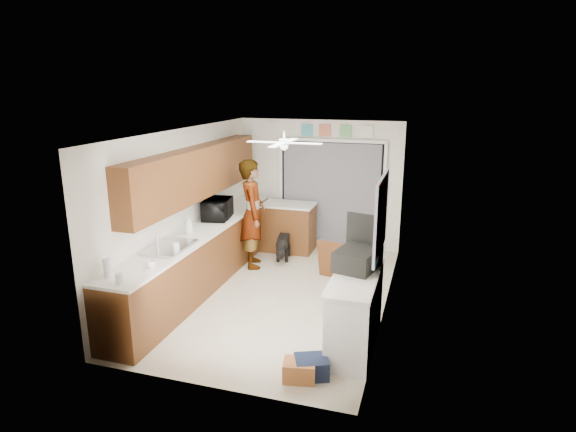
# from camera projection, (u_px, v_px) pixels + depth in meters

# --- Properties ---
(floor) EXTENTS (5.00, 5.00, 0.00)m
(floor) POSITION_uv_depth(u_px,v_px,m) (281.00, 294.00, 7.49)
(floor) COLOR beige
(floor) RESTS_ON ground
(ceiling) EXTENTS (5.00, 5.00, 0.00)m
(ceiling) POSITION_uv_depth(u_px,v_px,m) (280.00, 132.00, 6.83)
(ceiling) COLOR white
(ceiling) RESTS_ON ground
(wall_back) EXTENTS (3.20, 0.00, 3.20)m
(wall_back) POSITION_uv_depth(u_px,v_px,m) (319.00, 184.00, 9.46)
(wall_back) COLOR white
(wall_back) RESTS_ON ground
(wall_front) EXTENTS (3.20, 0.00, 3.20)m
(wall_front) POSITION_uv_depth(u_px,v_px,m) (204.00, 279.00, 4.85)
(wall_front) COLOR white
(wall_front) RESTS_ON ground
(wall_left) EXTENTS (0.00, 5.00, 5.00)m
(wall_left) POSITION_uv_depth(u_px,v_px,m) (184.00, 208.00, 7.61)
(wall_left) COLOR white
(wall_left) RESTS_ON ground
(wall_right) EXTENTS (0.00, 5.00, 5.00)m
(wall_right) POSITION_uv_depth(u_px,v_px,m) (389.00, 225.00, 6.71)
(wall_right) COLOR white
(wall_right) RESTS_ON ground
(left_base_cabinets) EXTENTS (0.60, 4.80, 0.90)m
(left_base_cabinets) POSITION_uv_depth(u_px,v_px,m) (204.00, 258.00, 7.73)
(left_base_cabinets) COLOR brown
(left_base_cabinets) RESTS_ON floor
(left_countertop) EXTENTS (0.62, 4.80, 0.04)m
(left_countertop) POSITION_uv_depth(u_px,v_px,m) (203.00, 230.00, 7.61)
(left_countertop) COLOR white
(left_countertop) RESTS_ON left_base_cabinets
(upper_cabinets) EXTENTS (0.32, 4.00, 0.80)m
(upper_cabinets) POSITION_uv_depth(u_px,v_px,m) (197.00, 173.00, 7.60)
(upper_cabinets) COLOR brown
(upper_cabinets) RESTS_ON wall_left
(sink_basin) EXTENTS (0.50, 0.76, 0.06)m
(sink_basin) POSITION_uv_depth(u_px,v_px,m) (170.00, 248.00, 6.68)
(sink_basin) COLOR silver
(sink_basin) RESTS_ON left_countertop
(faucet) EXTENTS (0.03, 0.03, 0.22)m
(faucet) POSITION_uv_depth(u_px,v_px,m) (157.00, 240.00, 6.70)
(faucet) COLOR silver
(faucet) RESTS_ON left_countertop
(peninsula_base) EXTENTS (1.00, 0.60, 0.90)m
(peninsula_base) POSITION_uv_depth(u_px,v_px,m) (287.00, 228.00, 9.35)
(peninsula_base) COLOR brown
(peninsula_base) RESTS_ON floor
(peninsula_top) EXTENTS (1.04, 0.64, 0.04)m
(peninsula_top) POSITION_uv_depth(u_px,v_px,m) (287.00, 204.00, 9.23)
(peninsula_top) COLOR white
(peninsula_top) RESTS_ON peninsula_base
(back_opening_recess) EXTENTS (2.00, 0.06, 2.10)m
(back_opening_recess) POSITION_uv_depth(u_px,v_px,m) (331.00, 195.00, 9.42)
(back_opening_recess) COLOR black
(back_opening_recess) RESTS_ON wall_back
(curtain_panel) EXTENTS (1.90, 0.03, 2.05)m
(curtain_panel) POSITION_uv_depth(u_px,v_px,m) (331.00, 196.00, 9.38)
(curtain_panel) COLOR gray
(curtain_panel) RESTS_ON wall_back
(door_trim_left) EXTENTS (0.06, 0.04, 2.10)m
(door_trim_left) POSITION_uv_depth(u_px,v_px,m) (281.00, 192.00, 9.68)
(door_trim_left) COLOR white
(door_trim_left) RESTS_ON wall_back
(door_trim_right) EXTENTS (0.06, 0.04, 2.10)m
(door_trim_right) POSITION_uv_depth(u_px,v_px,m) (383.00, 199.00, 9.10)
(door_trim_right) COLOR white
(door_trim_right) RESTS_ON wall_back
(door_trim_head) EXTENTS (2.10, 0.04, 0.06)m
(door_trim_head) POSITION_uv_depth(u_px,v_px,m) (332.00, 141.00, 9.11)
(door_trim_head) COLOR white
(door_trim_head) RESTS_ON wall_back
(header_frame_1) EXTENTS (0.22, 0.02, 0.22)m
(header_frame_1) POSITION_uv_depth(u_px,v_px,m) (307.00, 130.00, 9.23)
(header_frame_1) COLOR #45A7B8
(header_frame_1) RESTS_ON wall_back
(header_frame_2) EXTENTS (0.22, 0.02, 0.22)m
(header_frame_2) POSITION_uv_depth(u_px,v_px,m) (325.00, 131.00, 9.13)
(header_frame_2) COLOR #D36F4F
(header_frame_2) RESTS_ON wall_back
(header_frame_3) EXTENTS (0.22, 0.02, 0.22)m
(header_frame_3) POSITION_uv_depth(u_px,v_px,m) (346.00, 131.00, 9.02)
(header_frame_3) COLOR #66B368
(header_frame_3) RESTS_ON wall_back
(header_frame_4) EXTENTS (0.22, 0.02, 0.22)m
(header_frame_4) POSITION_uv_depth(u_px,v_px,m) (367.00, 132.00, 8.90)
(header_frame_4) COLOR white
(header_frame_4) RESTS_ON wall_back
(route66_sign) EXTENTS (0.22, 0.02, 0.26)m
(route66_sign) POSITION_uv_depth(u_px,v_px,m) (273.00, 129.00, 9.42)
(route66_sign) COLOR silver
(route66_sign) RESTS_ON wall_back
(right_counter_base) EXTENTS (0.50, 1.40, 0.90)m
(right_counter_base) POSITION_uv_depth(u_px,v_px,m) (355.00, 313.00, 5.88)
(right_counter_base) COLOR white
(right_counter_base) RESTS_ON floor
(right_counter_top) EXTENTS (0.54, 1.44, 0.04)m
(right_counter_top) POSITION_uv_depth(u_px,v_px,m) (356.00, 277.00, 5.76)
(right_counter_top) COLOR white
(right_counter_top) RESTS_ON right_counter_base
(abstract_painting) EXTENTS (0.03, 1.15, 0.95)m
(abstract_painting) POSITION_uv_depth(u_px,v_px,m) (381.00, 216.00, 5.68)
(abstract_painting) COLOR #FF5D74
(abstract_painting) RESTS_ON wall_right
(ceiling_fan) EXTENTS (1.14, 1.14, 0.24)m
(ceiling_fan) POSITION_uv_depth(u_px,v_px,m) (284.00, 143.00, 7.06)
(ceiling_fan) COLOR white
(ceiling_fan) RESTS_ON ceiling
(microwave) EXTENTS (0.52, 0.68, 0.34)m
(microwave) POSITION_uv_depth(u_px,v_px,m) (218.00, 209.00, 8.14)
(microwave) COLOR black
(microwave) RESTS_ON left_countertop
(soap_bottle) EXTENTS (0.15, 0.15, 0.30)m
(soap_bottle) POSITION_uv_depth(u_px,v_px,m) (189.00, 225.00, 7.30)
(soap_bottle) COLOR silver
(soap_bottle) RESTS_ON left_countertop
(cup) EXTENTS (0.13, 0.13, 0.08)m
(cup) POSITION_uv_depth(u_px,v_px,m) (151.00, 264.00, 5.99)
(cup) COLOR white
(cup) RESTS_ON left_countertop
(jar_a) EXTENTS (0.12, 0.12, 0.13)m
(jar_a) POSITION_uv_depth(u_px,v_px,m) (176.00, 247.00, 6.56)
(jar_a) COLOR silver
(jar_a) RESTS_ON left_countertop
(jar_b) EXTENTS (0.11, 0.11, 0.13)m
(jar_b) POSITION_uv_depth(u_px,v_px,m) (119.00, 279.00, 5.49)
(jar_b) COLOR silver
(jar_b) RESTS_ON left_countertop
(paper_towel_roll) EXTENTS (0.11, 0.11, 0.23)m
(paper_towel_roll) POSITION_uv_depth(u_px,v_px,m) (108.00, 268.00, 5.67)
(paper_towel_roll) COLOR white
(paper_towel_roll) RESTS_ON left_countertop
(suitcase) EXTENTS (0.58, 0.69, 0.26)m
(suitcase) POSITION_uv_depth(u_px,v_px,m) (358.00, 259.00, 5.94)
(suitcase) COLOR black
(suitcase) RESTS_ON right_counter_top
(suitcase_rim) EXTENTS (0.56, 0.67, 0.02)m
(suitcase_rim) POSITION_uv_depth(u_px,v_px,m) (357.00, 267.00, 5.97)
(suitcase_rim) COLOR yellow
(suitcase_rim) RESTS_ON suitcase
(suitcase_lid) EXTENTS (0.42, 0.13, 0.50)m
(suitcase_lid) POSITION_uv_depth(u_px,v_px,m) (362.00, 233.00, 6.14)
(suitcase_lid) COLOR black
(suitcase_lid) RESTS_ON suitcase
(cardboard_box) EXTENTS (0.39, 0.32, 0.22)m
(cardboard_box) POSITION_uv_depth(u_px,v_px,m) (299.00, 370.00, 5.29)
(cardboard_box) COLOR #B66239
(cardboard_box) RESTS_ON floor
(navy_crate) EXTENTS (0.45, 0.42, 0.22)m
(navy_crate) POSITION_uv_depth(u_px,v_px,m) (311.00, 367.00, 5.35)
(navy_crate) COLOR #151D34
(navy_crate) RESTS_ON floor
(cabinet_door_panel) EXTENTS (0.48, 0.26, 0.67)m
(cabinet_door_panel) POSITION_uv_depth(u_px,v_px,m) (331.00, 260.00, 7.98)
(cabinet_door_panel) COLOR brown
(cabinet_door_panel) RESTS_ON floor
(man) EXTENTS (0.69, 0.82, 1.92)m
(man) POSITION_uv_depth(u_px,v_px,m) (253.00, 214.00, 8.41)
(man) COLOR white
(man) RESTS_ON floor
(dog) EXTENTS (0.38, 0.67, 0.50)m
(dog) POSITION_uv_depth(u_px,v_px,m) (283.00, 246.00, 8.91)
(dog) COLOR black
(dog) RESTS_ON floor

